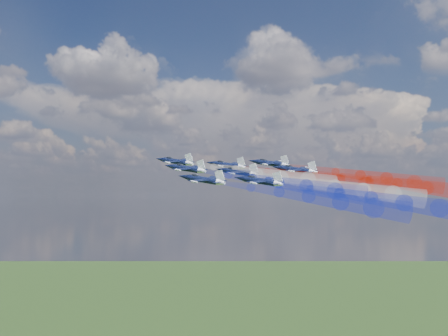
% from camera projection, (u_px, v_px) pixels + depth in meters
% --- Properties ---
extents(jet_lead, '(16.04, 14.02, 6.95)m').
position_uv_depth(jet_lead, '(176.00, 161.00, 155.70)').
color(jet_lead, black).
extents(trail_lead, '(41.42, 14.51, 11.07)m').
position_uv_depth(trail_lead, '(258.00, 173.00, 141.77)').
color(trail_lead, white).
extents(jet_inner_left, '(16.04, 14.02, 6.95)m').
position_uv_depth(jet_inner_left, '(186.00, 169.00, 142.43)').
color(jet_inner_left, black).
extents(trail_inner_left, '(41.42, 14.51, 11.07)m').
position_uv_depth(trail_inner_left, '(279.00, 182.00, 128.49)').
color(trail_inner_left, '#1726C7').
extents(jet_inner_right, '(16.04, 14.02, 6.95)m').
position_uv_depth(jet_inner_right, '(227.00, 165.00, 156.62)').
color(jet_inner_right, black).
extents(trail_inner_right, '(41.42, 14.51, 11.07)m').
position_uv_depth(trail_inner_right, '(314.00, 177.00, 142.69)').
color(trail_inner_right, red).
extents(jet_outer_left, '(16.04, 14.02, 6.95)m').
position_uv_depth(jet_outer_left, '(203.00, 180.00, 128.39)').
color(jet_outer_left, black).
extents(trail_outer_left, '(41.42, 14.51, 11.07)m').
position_uv_depth(trail_outer_left, '(309.00, 197.00, 114.45)').
color(trail_outer_left, '#1726C7').
extents(jet_center_third, '(16.04, 14.02, 6.95)m').
position_uv_depth(jet_center_third, '(238.00, 172.00, 144.29)').
color(jet_center_third, black).
extents(trail_center_third, '(41.42, 14.51, 11.07)m').
position_uv_depth(trail_center_third, '(335.00, 186.00, 130.35)').
color(trail_center_third, white).
extents(jet_outer_right, '(16.04, 14.02, 6.95)m').
position_uv_depth(jet_outer_right, '(270.00, 163.00, 158.12)').
color(jet_outer_right, black).
extents(trail_outer_right, '(41.42, 14.51, 11.07)m').
position_uv_depth(trail_outer_right, '(360.00, 175.00, 144.18)').
color(trail_outer_right, red).
extents(jet_rear_left, '(16.04, 14.02, 6.95)m').
position_uv_depth(jet_rear_left, '(260.00, 181.00, 129.85)').
color(jet_rear_left, black).
extents(trail_rear_left, '(41.42, 14.51, 11.07)m').
position_uv_depth(trail_rear_left, '(371.00, 198.00, 115.91)').
color(trail_rear_left, '#1726C7').
extents(jet_rear_right, '(16.04, 14.02, 6.95)m').
position_uv_depth(jet_rear_right, '(296.00, 170.00, 146.23)').
color(jet_rear_right, black).
extents(trail_rear_right, '(41.42, 14.51, 11.07)m').
position_uv_depth(trail_rear_right, '(397.00, 183.00, 132.30)').
color(trail_rear_right, red).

